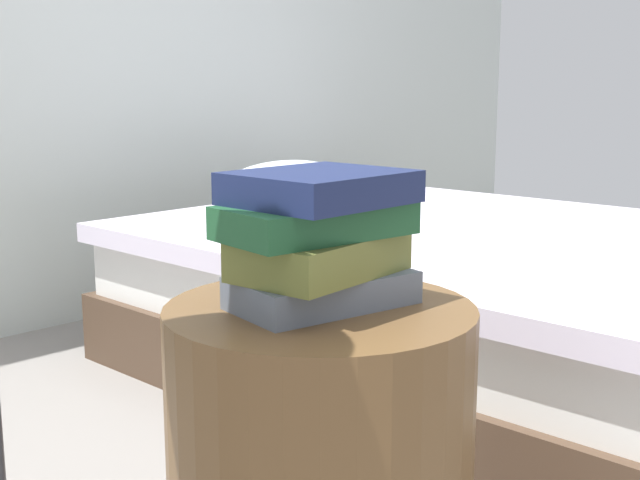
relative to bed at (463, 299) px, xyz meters
name	(u,v)px	position (x,y,z in m)	size (l,w,h in m)	color
bed	(463,299)	(0.00, 0.00, 0.00)	(1.60, 2.06, 0.62)	#4C3828
side_table	(320,479)	(-1.23, -0.59, 0.05)	(0.48, 0.48, 0.56)	brown
book_slate	(325,291)	(-1.22, -0.59, 0.36)	(0.27, 0.15, 0.05)	slate
book_olive	(319,255)	(-1.23, -0.59, 0.41)	(0.25, 0.16, 0.06)	olive
book_forest	(317,220)	(-1.24, -0.59, 0.46)	(0.28, 0.16, 0.05)	#1E512D
book_navy	(317,187)	(-1.23, -0.59, 0.51)	(0.24, 0.21, 0.05)	#19234C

